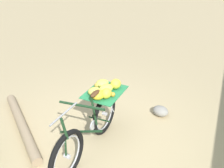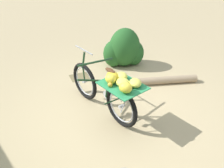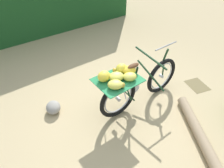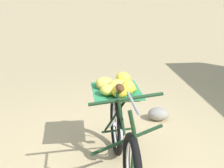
{
  "view_description": "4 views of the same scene",
  "coord_description": "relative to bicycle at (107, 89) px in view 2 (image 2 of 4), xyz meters",
  "views": [
    {
      "loc": [
        -1.99,
        1.99,
        2.61
      ],
      "look_at": [
        0.19,
        -0.37,
        0.88
      ],
      "focal_mm": 36.55,
      "sensor_mm": 36.0,
      "label": 1
    },
    {
      "loc": [
        -1.17,
        -3.1,
        2.7
      ],
      "look_at": [
        0.08,
        -0.16,
        0.79
      ],
      "focal_mm": 39.19,
      "sensor_mm": 36.0,
      "label": 2
    },
    {
      "loc": [
        2.35,
        -1.11,
        2.58
      ],
      "look_at": [
        0.24,
        -0.33,
        0.74
      ],
      "focal_mm": 30.97,
      "sensor_mm": 36.0,
      "label": 3
    },
    {
      "loc": [
        -0.34,
        3.38,
        2.02
      ],
      "look_at": [
        0.25,
        -0.12,
        0.89
      ],
      "focal_mm": 54.34,
      "sensor_mm": 36.0,
      "label": 4
    }
  ],
  "objects": [
    {
      "name": "bicycle",
      "position": [
        0.0,
        0.0,
        0.0
      ],
      "size": [
        0.91,
        1.79,
        1.03
      ],
      "rotation": [
        0.0,
        0.0,
        1.86
      ],
      "color": "black",
      "rests_on": "ground_plane"
    },
    {
      "name": "ground_plane",
      "position": [
        -0.11,
        -0.14,
        -0.52
      ],
      "size": [
        60.0,
        60.0,
        0.0
      ],
      "primitive_type": "plane",
      "color": "tan"
    },
    {
      "name": "fallen_log",
      "position": [
        1.24,
        0.59,
        -0.44
      ],
      "size": [
        2.0,
        0.71,
        0.16
      ],
      "primitive_type": "cylinder",
      "rotation": [
        0.0,
        1.57,
        -0.28
      ],
      "color": "#9E8466",
      "rests_on": "ground_plane"
    },
    {
      "name": "leaf_litter_patch",
      "position": [
        -0.06,
        1.5,
        -0.52
      ],
      "size": [
        0.44,
        0.36,
        0.01
      ],
      "primitive_type": "cube",
      "color": "olive",
      "rests_on": "ground_plane"
    },
    {
      "name": "shrub_cluster",
      "position": [
        1.11,
        1.66,
        -0.11
      ],
      "size": [
        0.98,
        0.67,
        0.93
      ],
      "color": "#235623",
      "rests_on": "ground_plane"
    }
  ]
}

